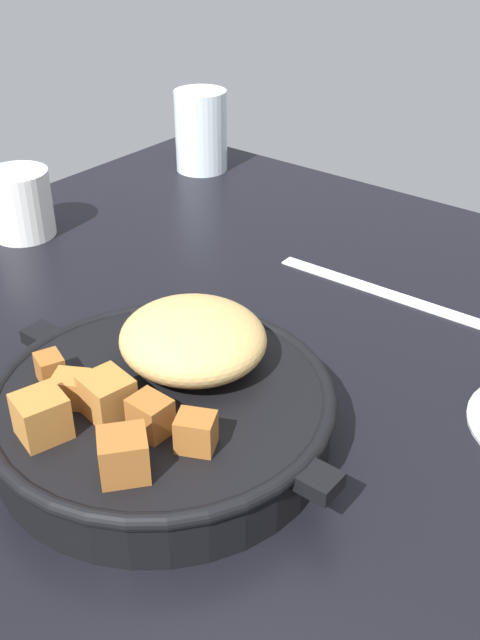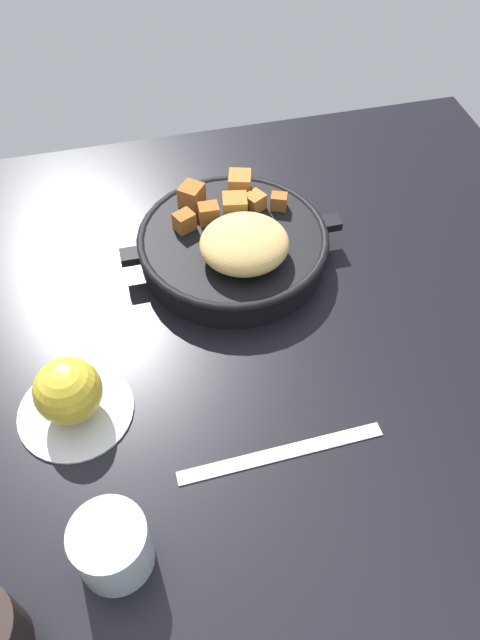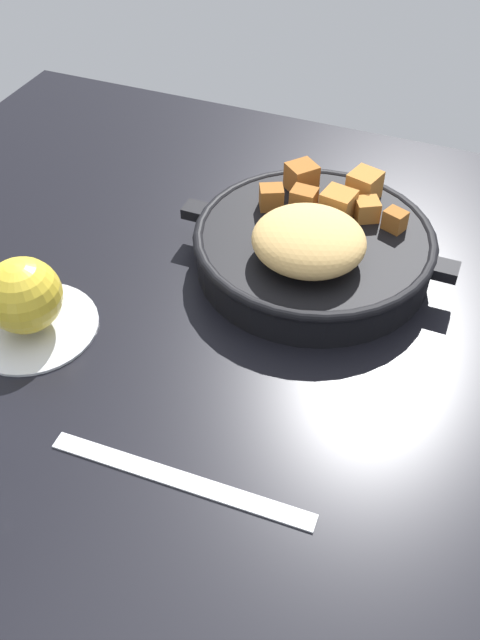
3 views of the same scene
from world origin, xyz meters
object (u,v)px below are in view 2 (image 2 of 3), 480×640
object	(u,v)px
red_apple	(68,391)
butter_knife	(281,453)
cast_iron_skillet	(234,244)
water_glass_short	(112,546)

from	to	relation	value
red_apple	butter_knife	size ratio (longest dim) A/B	0.33
cast_iron_skillet	water_glass_short	bearing A→B (deg)	61.07
red_apple	cast_iron_skillet	bearing A→B (deg)	-140.21
red_apple	butter_knife	xyz separation A→B (cm)	(-21.06, 10.44, -4.13)
butter_knife	cast_iron_skillet	bearing A→B (deg)	-94.97
red_apple	water_glass_short	size ratio (longest dim) A/B	1.03
cast_iron_skillet	water_glass_short	size ratio (longest dim) A/B	4.15
red_apple	water_glass_short	world-z (taller)	red_apple
cast_iron_skillet	red_apple	xyz separation A→B (cm)	(22.82, 19.00, 1.08)
cast_iron_skillet	butter_knife	xyz separation A→B (cm)	(1.76, 29.44, -3.05)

